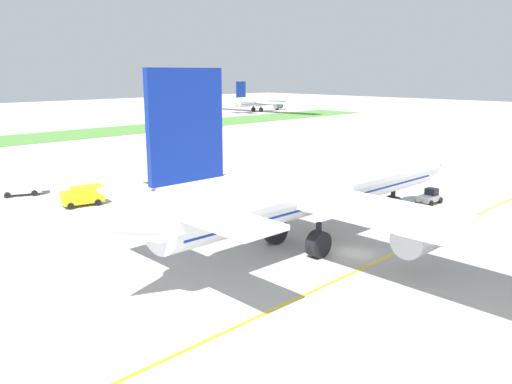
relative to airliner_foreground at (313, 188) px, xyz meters
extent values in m
plane|color=#ADAAA5|center=(0.74, -5.02, -6.29)|extent=(600.00, 600.00, 0.00)
cube|color=yellow|center=(0.74, -7.89, -6.29)|extent=(280.00, 0.36, 0.01)
cylinder|color=white|center=(0.65, -0.02, 0.18)|extent=(40.29, 6.70, 5.75)
cube|color=navy|center=(0.65, -0.02, -0.83)|extent=(38.67, 6.20, 0.69)
sphere|color=white|center=(22.31, -0.53, 0.18)|extent=(5.46, 5.46, 5.46)
cone|color=white|center=(-22.01, 0.52, 0.61)|extent=(6.44, 5.04, 4.89)
cube|color=navy|center=(-16.22, 0.38, 7.66)|extent=(7.24, 0.75, 9.20)
cube|color=white|center=(-16.88, 6.15, 1.04)|extent=(4.63, 9.30, 0.40)
cube|color=white|center=(-17.15, -5.35, 1.04)|extent=(4.63, 9.30, 0.40)
cube|color=white|center=(-0.86, 20.98, -0.54)|extent=(9.69, 36.35, 0.46)
cylinder|color=#B7BABF|center=(0.15, 12.82, -2.28)|extent=(5.54, 3.29, 3.16)
cylinder|color=black|center=(2.88, 12.75, -2.28)|extent=(0.55, 3.33, 3.32)
cylinder|color=#B7BABF|center=(-0.46, -12.81, -2.28)|extent=(5.54, 3.29, 3.16)
cylinder|color=black|center=(2.28, -12.88, -2.28)|extent=(0.55, 3.33, 3.32)
cylinder|color=black|center=(15.91, -0.38, -3.81)|extent=(0.60, 0.60, 2.23)
cylinder|color=black|center=(15.91, -0.38, -4.93)|extent=(2.76, 1.29, 2.73)
cylinder|color=black|center=(-2.49, 3.08, -3.81)|extent=(0.60, 0.60, 2.23)
cylinder|color=black|center=(-2.49, 3.08, -4.93)|extent=(2.76, 1.29, 2.73)
cylinder|color=black|center=(-2.63, -2.96, -3.81)|extent=(0.60, 0.60, 2.23)
cylinder|color=black|center=(-2.63, -2.96, -4.93)|extent=(2.76, 1.29, 2.73)
cube|color=black|center=(21.45, -0.51, 0.90)|extent=(2.11, 4.36, 1.04)
sphere|color=black|center=(-14.54, 3.16, 0.70)|extent=(0.40, 0.40, 0.40)
sphere|color=black|center=(-12.00, 3.10, 0.70)|extent=(0.40, 0.40, 0.40)
sphere|color=black|center=(-9.46, 3.04, 0.70)|extent=(0.40, 0.40, 0.40)
sphere|color=black|center=(-6.91, 2.98, 0.70)|extent=(0.40, 0.40, 0.40)
sphere|color=black|center=(-4.37, 2.92, 0.70)|extent=(0.40, 0.40, 0.40)
sphere|color=black|center=(-1.83, 2.86, 0.70)|extent=(0.40, 0.40, 0.40)
sphere|color=black|center=(0.72, 2.80, 0.70)|extent=(0.40, 0.40, 0.40)
sphere|color=black|center=(3.26, 2.74, 0.70)|extent=(0.40, 0.40, 0.40)
sphere|color=black|center=(5.80, 2.68, 0.70)|extent=(0.40, 0.40, 0.40)
sphere|color=black|center=(8.35, 2.62, 0.70)|extent=(0.40, 0.40, 0.40)
sphere|color=black|center=(10.89, 2.56, 0.70)|extent=(0.40, 0.40, 0.40)
sphere|color=black|center=(13.43, 2.50, 0.70)|extent=(0.40, 0.40, 0.40)
sphere|color=black|center=(15.98, 2.44, 0.70)|extent=(0.40, 0.40, 0.40)
cube|color=white|center=(25.51, -0.60, -5.45)|extent=(3.93, 2.10, 0.79)
cube|color=black|center=(26.09, -0.62, -4.60)|extent=(1.43, 1.56, 0.90)
cylinder|color=black|center=(22.67, -0.54, -5.69)|extent=(1.80, 0.16, 0.12)
cylinder|color=black|center=(24.12, -1.58, -5.84)|extent=(0.91, 0.37, 0.90)
cylinder|color=black|center=(24.17, 0.44, -5.84)|extent=(0.91, 0.37, 0.90)
cylinder|color=black|center=(26.84, -1.64, -5.84)|extent=(0.91, 0.37, 0.90)
cylinder|color=black|center=(26.89, 0.37, -5.84)|extent=(0.91, 0.37, 0.90)
cube|color=yellow|center=(-9.05, 32.88, -4.70)|extent=(4.49, 3.02, 2.28)
cube|color=yellow|center=(-11.65, 33.38, -4.96)|extent=(1.99, 2.46, 1.76)
cube|color=#263347|center=(-12.38, 33.52, -4.61)|extent=(0.44, 1.90, 0.78)
cylinder|color=black|center=(-11.86, 32.26, -5.84)|extent=(0.94, 0.46, 0.90)
cylinder|color=black|center=(-11.43, 34.50, -5.84)|extent=(0.94, 0.46, 0.90)
cylinder|color=black|center=(-8.25, 31.56, -5.84)|extent=(0.94, 0.46, 0.90)
cylinder|color=black|center=(-7.82, 33.81, -5.84)|extent=(0.94, 0.46, 0.90)
cube|color=white|center=(-12.67, 45.02, -4.73)|extent=(4.67, 3.63, 2.22)
cube|color=white|center=(-15.11, 46.09, -5.04)|extent=(2.31, 2.53, 1.60)
cube|color=#263347|center=(-15.80, 46.39, -4.72)|extent=(0.80, 1.68, 0.70)
cylinder|color=black|center=(-15.54, 45.11, -5.84)|extent=(0.94, 0.64, 0.90)
cylinder|color=black|center=(-14.68, 47.07, -5.84)|extent=(0.94, 0.64, 0.90)
cylinder|color=black|center=(-12.15, 43.62, -5.84)|extent=(0.94, 0.64, 0.90)
cylinder|color=black|center=(-11.29, 45.58, -5.84)|extent=(0.94, 0.64, 0.90)
cylinder|color=white|center=(133.33, 138.90, -1.38)|extent=(34.21, 7.71, 4.37)
cube|color=navy|center=(133.33, 138.90, -2.14)|extent=(32.83, 7.23, 0.52)
sphere|color=white|center=(151.41, 140.71, -1.38)|extent=(4.15, 4.15, 4.15)
cone|color=white|center=(114.48, 137.02, -1.05)|extent=(5.15, 4.17, 3.71)
cube|color=navy|center=(119.14, 137.49, 4.30)|extent=(6.12, 1.04, 6.99)
cube|color=white|center=(118.03, 141.77, -0.72)|extent=(4.41, 7.32, 0.31)
cube|color=white|center=(118.90, 133.08, -0.72)|extent=(4.41, 7.32, 0.31)
cube|color=white|center=(129.91, 156.11, -1.93)|extent=(10.46, 31.14, 0.35)
cube|color=white|center=(133.37, 121.36, -1.93)|extent=(10.46, 31.14, 0.35)
cylinder|color=#B7BABF|center=(131.60, 149.37, -3.25)|extent=(4.37, 2.80, 2.40)
cylinder|color=black|center=(133.66, 149.57, -3.25)|extent=(0.61, 2.54, 2.52)
cylinder|color=#B7BABF|center=(133.70, 128.30, -3.25)|extent=(4.37, 2.80, 2.40)
cylinder|color=black|center=(135.77, 128.51, -3.25)|extent=(0.61, 2.54, 2.52)
cylinder|color=black|center=(146.16, 140.18, -4.41)|extent=(0.46, 0.46, 1.69)
cylinder|color=black|center=(146.16, 140.18, -5.26)|extent=(2.16, 1.13, 2.07)
cylinder|color=black|center=(130.40, 140.91, -4.41)|extent=(0.46, 0.46, 1.69)
cylinder|color=black|center=(130.40, 140.91, -5.26)|extent=(2.16, 1.13, 2.07)
cylinder|color=black|center=(130.85, 136.35, -4.41)|extent=(0.46, 0.46, 1.69)
cylinder|color=black|center=(130.85, 136.35, -5.26)|extent=(2.16, 1.13, 2.07)
camera|label=1|loc=(-41.79, -33.31, 11.93)|focal=36.14mm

